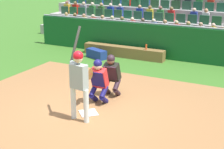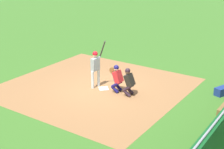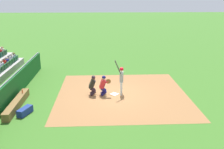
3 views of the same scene
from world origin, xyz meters
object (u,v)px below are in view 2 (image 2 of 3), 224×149
home_plate_marker (104,88)px  batter_at_plate (96,65)px  home_plate_umpire (129,81)px  equipment_duffel_bag (224,90)px  catcher_crouching (117,77)px

home_plate_marker → batter_at_plate: 1.18m
home_plate_umpire → equipment_duffel_bag: (2.52, -3.52, -0.52)m
home_plate_marker → catcher_crouching: (0.09, -0.69, 0.71)m
home_plate_marker → catcher_crouching: 0.99m
batter_at_plate → catcher_crouching: 1.19m
home_plate_marker → home_plate_umpire: 1.53m
home_plate_marker → equipment_duffel_bag: bearing=-62.5°
batter_at_plate → catcher_crouching: size_ratio=1.76×
home_plate_marker → batter_at_plate: (-0.02, 0.44, 1.10)m
home_plate_marker → batter_at_plate: batter_at_plate is taller
batter_at_plate → home_plate_umpire: (0.04, -1.80, -0.41)m
equipment_duffel_bag → home_plate_marker: bearing=138.9°
batter_at_plate → home_plate_umpire: batter_at_plate is taller
catcher_crouching → equipment_duffel_bag: bearing=-59.7°
home_plate_umpire → equipment_duffel_bag: 4.36m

